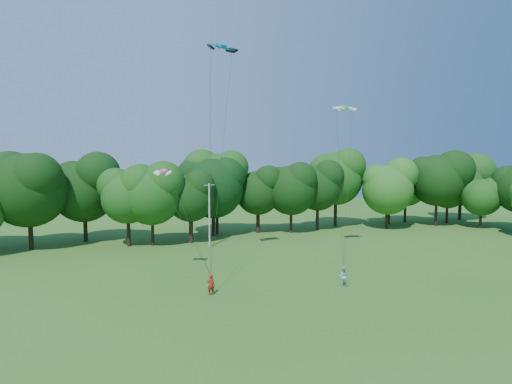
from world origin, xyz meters
name	(u,v)px	position (x,y,z in m)	size (l,w,h in m)	color
ground	(351,358)	(0.00, 0.00, 0.00)	(160.00, 160.00, 0.00)	#325D19
utility_pole	(209,214)	(-1.45, 29.95, 4.07)	(1.48, 0.70, 7.91)	#B9B9B0
kite_flyer_left	(211,284)	(-5.07, 12.53, 0.85)	(0.62, 0.41, 1.70)	#A12314
kite_flyer_right	(343,276)	(6.19, 11.19, 0.84)	(0.82, 0.63, 1.68)	#A2C7E1
kite_teal	(221,45)	(-2.31, 19.70, 21.67)	(3.01, 1.84, 0.63)	#05759A
kite_green	(345,107)	(11.74, 20.65, 16.61)	(2.47, 1.17, 0.39)	#45E923
kite_pink	(163,171)	(-8.04, 18.59, 9.81)	(1.71, 1.28, 0.33)	#FF46A3
tree_back_center	(213,175)	(0.65, 37.03, 8.61)	(9.48, 9.48, 13.79)	#341F14
tree_back_east	(406,183)	(34.87, 38.58, 6.87)	(7.56, 7.56, 11.00)	#351E15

